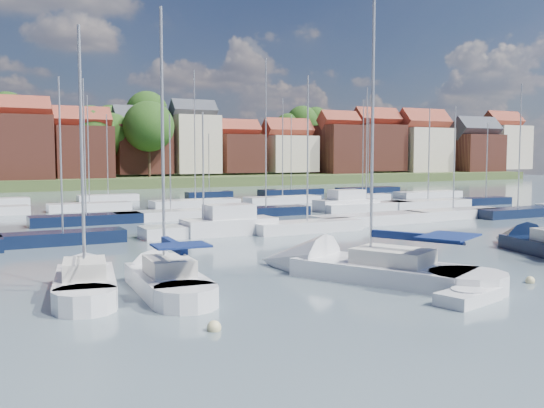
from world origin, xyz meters
TOP-DOWN VIEW (x-y plane):
  - ground at (0.00, 40.00)m, footprint 260.00×260.00m
  - sailboat_left at (-15.21, 4.76)m, footprint 3.20×9.83m
  - sailboat_centre at (-6.28, 3.03)m, footprint 8.82×13.15m
  - sailboat_navy at (8.35, 3.68)m, footprint 5.65×11.39m
  - sailboat_far at (-18.38, 5.73)m, footprint 4.06×9.48m
  - tender at (-5.18, -3.73)m, footprint 3.30×2.15m
  - buoy_a at (-15.68, -2.62)m, footprint 0.50×0.50m
  - buoy_b at (-5.96, -3.67)m, footprint 0.47×0.47m
  - buoy_c at (-4.54, -0.46)m, footprint 0.50×0.50m
  - buoy_d at (0.21, -2.26)m, footprint 0.43×0.43m
  - buoy_e at (1.14, 6.51)m, footprint 0.43×0.43m
  - marina_field at (1.91, 35.15)m, footprint 79.62×41.41m
  - far_shore_town at (2.23, 132.67)m, footprint 212.46×90.00m

SIDE VIEW (x-z plane):
  - ground at x=0.00m, z-range 0.00..0.00m
  - buoy_a at x=-15.68m, z-range -0.25..0.25m
  - buoy_b at x=-5.96m, z-range -0.23..0.23m
  - buoy_c at x=-4.54m, z-range -0.25..0.25m
  - buoy_d at x=0.21m, z-range -0.21..0.21m
  - buoy_e at x=1.14m, z-range -0.22..0.22m
  - tender at x=-5.18m, z-range -0.08..0.58m
  - sailboat_far at x=-18.38m, z-range -5.81..6.49m
  - sailboat_centre at x=-6.28m, z-range -8.43..9.13m
  - sailboat_navy at x=8.35m, z-range -7.28..8.00m
  - sailboat_left at x=-15.21m, z-range -6.26..6.99m
  - marina_field at x=1.91m, z-range -7.53..8.40m
  - far_shore_town at x=2.23m, z-range -6.53..15.74m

